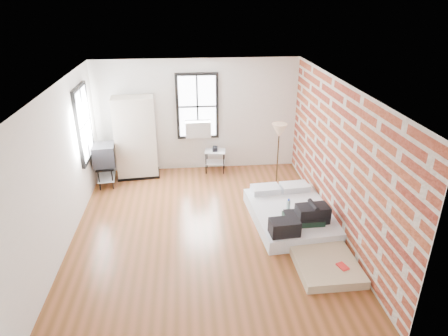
{
  "coord_description": "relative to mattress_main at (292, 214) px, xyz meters",
  "views": [
    {
      "loc": [
        -0.27,
        -6.58,
        4.28
      ],
      "look_at": [
        0.4,
        0.3,
        1.17
      ],
      "focal_mm": 32.0,
      "sensor_mm": 36.0,
      "label": 1
    }
  ],
  "objects": [
    {
      "name": "ground",
      "position": [
        -1.75,
        -0.13,
        -0.18
      ],
      "size": [
        6.0,
        6.0,
        0.0
      ],
      "primitive_type": "plane",
      "color": "brown",
      "rests_on": "ground"
    },
    {
      "name": "room_shell",
      "position": [
        -1.52,
        0.23,
        1.56
      ],
      "size": [
        5.02,
        6.02,
        2.8
      ],
      "color": "silver",
      "rests_on": "ground"
    },
    {
      "name": "mattress_main",
      "position": [
        0.0,
        0.0,
        0.0
      ],
      "size": [
        1.68,
        2.18,
        0.66
      ],
      "rotation": [
        0.0,
        0.0,
        0.08
      ],
      "color": "white",
      "rests_on": "ground"
    },
    {
      "name": "mattress_bare",
      "position": [
        0.18,
        -0.96,
        -0.06
      ],
      "size": [
        1.03,
        1.92,
        0.41
      ],
      "rotation": [
        0.0,
        0.0,
        0.01
      ],
      "color": "#C6B78F",
      "rests_on": "ground"
    },
    {
      "name": "wardrobe",
      "position": [
        -3.27,
        2.52,
        0.81
      ],
      "size": [
        1.05,
        0.66,
        2.0
      ],
      "rotation": [
        0.0,
        0.0,
        0.08
      ],
      "color": "black",
      "rests_on": "ground"
    },
    {
      "name": "side_table",
      "position": [
        -1.34,
        2.59,
        0.27
      ],
      "size": [
        0.55,
        0.47,
        0.66
      ],
      "rotation": [
        0.0,
        0.0,
        -0.14
      ],
      "color": "black",
      "rests_on": "ground"
    },
    {
      "name": "floor_lamp",
      "position": [
        0.01,
        1.49,
        1.16
      ],
      "size": [
        0.34,
        0.34,
        1.58
      ],
      "color": "#322610",
      "rests_on": "ground"
    },
    {
      "name": "tv_stand",
      "position": [
        -3.96,
        2.09,
        0.54
      ],
      "size": [
        0.56,
        0.75,
        1.01
      ],
      "rotation": [
        0.0,
        0.0,
        0.1
      ],
      "color": "black",
      "rests_on": "ground"
    }
  ]
}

